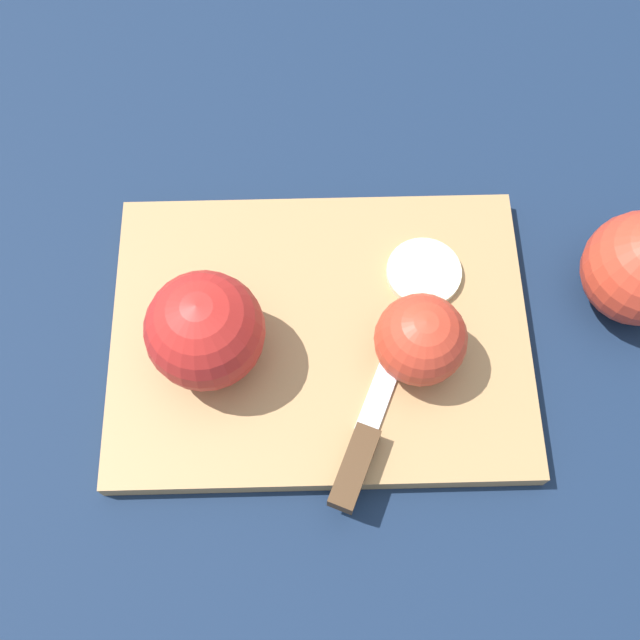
# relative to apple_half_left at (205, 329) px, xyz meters

# --- Properties ---
(ground_plane) EXTENTS (4.00, 4.00, 0.00)m
(ground_plane) POSITION_rel_apple_half_left_xyz_m (0.08, -0.00, -0.06)
(ground_plane) COLOR #14233D
(cutting_board) EXTENTS (0.36, 0.30, 0.02)m
(cutting_board) POSITION_rel_apple_half_left_xyz_m (0.08, -0.00, -0.05)
(cutting_board) COLOR #A37A4C
(cutting_board) RESTS_ON ground_plane
(apple_half_left) EXTENTS (0.09, 0.09, 0.09)m
(apple_half_left) POSITION_rel_apple_half_left_xyz_m (0.00, 0.00, 0.00)
(apple_half_left) COLOR red
(apple_half_left) RESTS_ON cutting_board
(apple_half_right) EXTENTS (0.07, 0.07, 0.07)m
(apple_half_right) POSITION_rel_apple_half_left_xyz_m (0.15, -0.04, -0.01)
(apple_half_right) COLOR red
(apple_half_right) RESTS_ON cutting_board
(knife) EXTENTS (0.11, 0.15, 0.02)m
(knife) POSITION_rel_apple_half_left_xyz_m (0.09, -0.10, -0.04)
(knife) COLOR silver
(knife) RESTS_ON cutting_board
(apple_slice) EXTENTS (0.06, 0.06, 0.01)m
(apple_slice) POSITION_rel_apple_half_left_xyz_m (0.17, 0.03, -0.04)
(apple_slice) COLOR beige
(apple_slice) RESTS_ON cutting_board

